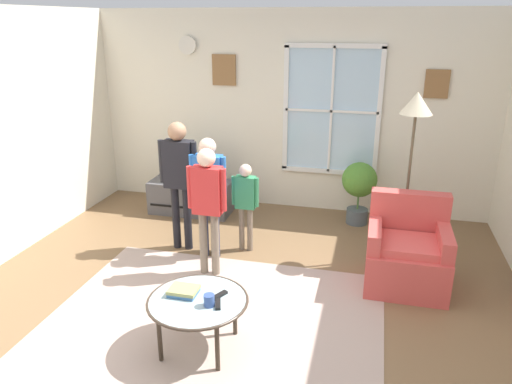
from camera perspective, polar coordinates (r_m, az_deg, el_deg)
ground_plane at (r=4.40m, az=-3.45°, el=-14.69°), size 5.86×6.26×0.02m
back_wall at (r=6.54m, az=4.12°, el=9.39°), size 5.26×0.17×2.61m
area_rug at (r=4.37m, az=-4.94°, el=-14.73°), size 2.87×2.24×0.01m
tv_stand at (r=6.58m, az=-7.64°, el=-0.56°), size 1.08×0.48×0.44m
television at (r=6.44m, az=-7.81°, el=2.99°), size 0.59×0.08×0.40m
armchair at (r=4.96m, az=17.31°, el=-6.90°), size 0.76×0.74×0.87m
coffee_table at (r=3.86m, az=-6.86°, el=-12.78°), size 0.79×0.79×0.44m
book_stack at (r=3.91m, az=-8.50°, el=-11.44°), size 0.22×0.18×0.05m
cup at (r=3.74m, az=-5.53°, el=-12.56°), size 0.08×0.08×0.09m
remote_near_books at (r=3.76m, az=-4.50°, el=-13.00°), size 0.08×0.15×0.02m
remote_near_cup at (r=3.86m, az=-4.29°, el=-11.99°), size 0.10×0.14×0.02m
person_green_shirt at (r=5.30m, az=-1.24°, el=-0.64°), size 0.30×0.14×1.01m
person_red_shirt at (r=4.75m, az=-5.72°, el=-0.67°), size 0.40×0.18×1.32m
person_blue_shirt at (r=5.11m, az=-5.60°, el=0.90°), size 0.40×0.18×1.33m
person_black_shirt at (r=5.32m, az=-9.02°, el=2.39°), size 0.44×0.20×1.46m
potted_plant_by_window at (r=6.20m, az=12.03°, el=0.81°), size 0.44×0.44×0.80m
floor_lamp at (r=5.12m, az=18.17°, el=7.91°), size 0.32×0.32×1.80m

